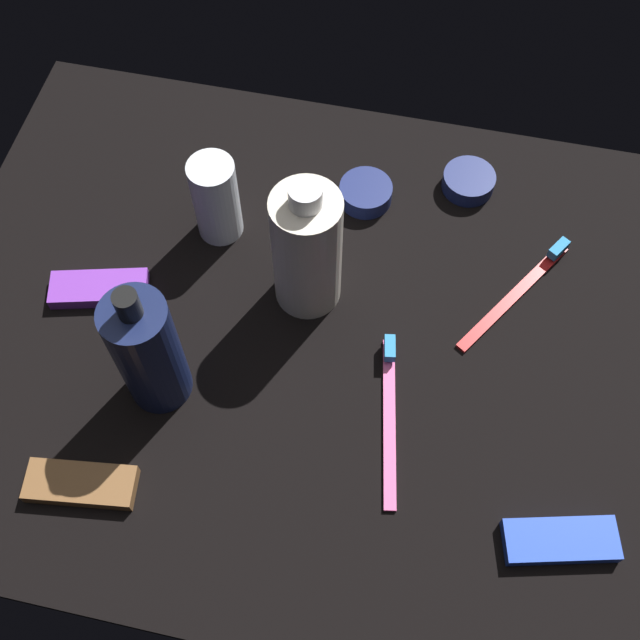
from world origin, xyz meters
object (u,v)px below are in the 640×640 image
Objects in this scene: snack_bar_brown at (81,484)px; cream_tin_right at (468,181)px; bodywash_bottle at (307,250)px; toothbrush_red at (521,288)px; cream_tin_left at (366,193)px; snack_bar_blue at (560,540)px; toothbrush_pink at (390,409)px; deodorant_stick at (216,199)px; lotion_bottle at (148,351)px; snack_bar_purple at (98,291)px.

cream_tin_right reaches higher than snack_bar_brown.
toothbrush_red is (22.56, 4.83, -7.46)cm from bodywash_bottle.
cream_tin_left is at bearing 154.87° from toothbrush_red.
cream_tin_right is (-13.29, 39.38, 0.29)cm from snack_bar_blue.
bodywash_bottle reaches higher than toothbrush_pink.
cream_tin_left is at bearing 26.22° from deodorant_stick.
deodorant_stick is 34.39cm from toothbrush_red.
deodorant_stick is at bearing 177.86° from toothbrush_red.
bodywash_bottle is 1.67× the size of deodorant_stick.
toothbrush_red and toothbrush_pink have the same top height.
deodorant_stick is 0.60× the size of toothbrush_pink.
snack_bar_brown is at bearing -109.76° from lotion_bottle.
cream_tin_right is at bearing 119.46° from toothbrush_red.
cream_tin_left is (25.83, 18.86, 0.33)cm from snack_bar_purple.
lotion_bottle reaches higher than toothbrush_red.
snack_bar_brown is 1.71× the size of cream_tin_right.
lotion_bottle is at bearing -130.80° from bodywash_bottle.
toothbrush_pink is (23.15, 2.02, -7.16)cm from lotion_bottle.
cream_tin_right is (31.55, 43.58, 0.29)cm from snack_bar_brown.
snack_bar_purple is 53.11cm from snack_bar_blue.
toothbrush_pink reaches higher than snack_bar_brown.
toothbrush_pink is 30.60cm from snack_bar_brown.
deodorant_stick reaches higher than toothbrush_pink.
lotion_bottle is 1.72× the size of snack_bar_brown.
deodorant_stick reaches higher than cream_tin_left.
toothbrush_pink is at bearing 137.47° from snack_bar_blue.
snack_bar_purple is 1.00× the size of snack_bar_brown.
cream_tin_right reaches higher than snack_bar_purple.
bodywash_bottle is 17.94cm from toothbrush_pink.
toothbrush_red reaches higher than snack_bar_purple.
snack_bar_purple is (-9.89, 8.83, -7.02)cm from lotion_bottle.
lotion_bottle is 20.31cm from deodorant_stick.
deodorant_stick is (-11.48, 6.10, -2.71)cm from bodywash_bottle.
bodywash_bottle is 24.47cm from cream_tin_right.
snack_bar_blue is (39.99, -27.66, -4.60)cm from deodorant_stick.
deodorant_stick is 29.47cm from cream_tin_right.
deodorant_stick is 1.03× the size of snack_bar_blue.
toothbrush_pink and cream_tin_left have the same top height.
toothbrush_pink is 26.67cm from cream_tin_left.
snack_bar_blue is (40.64, -7.50, -7.02)cm from lotion_bottle.
bodywash_bottle is 1.71× the size of snack_bar_purple.
snack_bar_blue is at bearing -34.67° from deodorant_stick.
bodywash_bottle reaches higher than snack_bar_brown.
lotion_bottle is 1.00× the size of toothbrush_pink.
bodywash_bottle is 1.71× the size of snack_bar_brown.
snack_bar_purple is (-33.04, 6.81, 0.14)cm from toothbrush_pink.
bodywash_bottle is (12.13, 14.06, 0.30)cm from lotion_bottle.
snack_bar_brown is at bearing -153.37° from toothbrush_pink.
lotion_bottle is 18.57cm from bodywash_bottle.
snack_bar_purple is at bearing 148.12° from snack_bar_blue.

